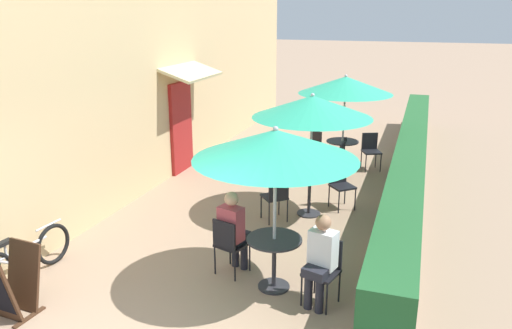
{
  "coord_description": "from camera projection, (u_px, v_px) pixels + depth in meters",
  "views": [
    {
      "loc": [
        2.92,
        -3.73,
        3.67
      ],
      "look_at": [
        0.15,
        4.4,
        1.0
      ],
      "focal_mm": 35.0,
      "sensor_mm": 36.0,
      "label": 1
    }
  ],
  "objects": [
    {
      "name": "patio_table_near",
      "position": [
        274.0,
        253.0,
        6.74
      ],
      "size": [
        0.75,
        0.75,
        0.74
      ],
      "color": "#28282D",
      "rests_on": "ground_plane"
    },
    {
      "name": "menu_board",
      "position": [
        11.0,
        283.0,
        6.16
      ],
      "size": [
        0.56,
        0.67,
        0.88
      ],
      "rotation": [
        0.0,
        0.0,
        -0.08
      ],
      "color": "#422819",
      "rests_on": "ground_plane"
    },
    {
      "name": "seated_patron_near_left",
      "position": [
        233.0,
        228.0,
        7.11
      ],
      "size": [
        0.42,
        0.47,
        1.25
      ],
      "rotation": [
        0.0,
        0.0,
        6.01
      ],
      "color": "#23232D",
      "rests_on": "ground_plane"
    },
    {
      "name": "cafe_chair_far_back",
      "position": [
        337.0,
        158.0,
        11.06
      ],
      "size": [
        0.44,
        0.44,
        0.87
      ],
      "rotation": [
        0.0,
        0.0,
        7.76
      ],
      "color": "black",
      "rests_on": "ground_plane"
    },
    {
      "name": "bicycle_leaning",
      "position": [
        25.0,
        258.0,
        7.01
      ],
      "size": [
        0.23,
        1.64,
        0.71
      ],
      "rotation": [
        0.0,
        0.0,
        -0.1
      ],
      "color": "black",
      "rests_on": "ground_plane"
    },
    {
      "name": "patio_table_mid",
      "position": [
        310.0,
        188.0,
        9.21
      ],
      "size": [
        0.75,
        0.75,
        0.74
      ],
      "color": "#28282D",
      "rests_on": "ground_plane"
    },
    {
      "name": "patio_umbrella_mid",
      "position": [
        312.0,
        107.0,
        8.76
      ],
      "size": [
        2.14,
        2.14,
        2.28
      ],
      "color": "#B7B7BC",
      "rests_on": "ground_plane"
    },
    {
      "name": "coffee_cup_far",
      "position": [
        345.0,
        139.0,
        11.63
      ],
      "size": [
        0.07,
        0.07,
        0.09
      ],
      "color": "#232328",
      "rests_on": "patio_table_far"
    },
    {
      "name": "cafe_chair_near_left",
      "position": [
        229.0,
        242.0,
        7.07
      ],
      "size": [
        0.49,
        0.49,
        0.87
      ],
      "rotation": [
        0.0,
        0.0,
        6.01
      ],
      "color": "black",
      "rests_on": "ground_plane"
    },
    {
      "name": "cafe_chair_far_left",
      "position": [
        371.0,
        148.0,
        11.86
      ],
      "size": [
        0.53,
        0.53,
        0.87
      ],
      "rotation": [
        0.0,
        0.0,
        3.57
      ],
      "color": "black",
      "rests_on": "ground_plane"
    },
    {
      "name": "cafe_chair_far_right",
      "position": [
        319.0,
        144.0,
        12.23
      ],
      "size": [
        0.56,
        0.56,
        0.87
      ],
      "rotation": [
        0.0,
        0.0,
        5.66
      ],
      "color": "black",
      "rests_on": "ground_plane"
    },
    {
      "name": "cafe_chair_mid_left",
      "position": [
        276.0,
        195.0,
        8.88
      ],
      "size": [
        0.56,
        0.56,
        0.87
      ],
      "rotation": [
        0.0,
        0.0,
        7.01
      ],
      "color": "black",
      "rests_on": "ground_plane"
    },
    {
      "name": "seated_patron_near_right",
      "position": [
        321.0,
        257.0,
        6.28
      ],
      "size": [
        0.42,
        0.47,
        1.25
      ],
      "rotation": [
        0.0,
        0.0,
        9.15
      ],
      "color": "#23232D",
      "rests_on": "ground_plane"
    },
    {
      "name": "patio_umbrella_near",
      "position": [
        275.0,
        145.0,
        6.29
      ],
      "size": [
        2.14,
        2.14,
        2.28
      ],
      "color": "#B7B7BC",
      "rests_on": "ground_plane"
    },
    {
      "name": "cafe_facade_wall",
      "position": [
        185.0,
        79.0,
        11.87
      ],
      "size": [
        0.98,
        14.33,
        4.2
      ],
      "color": "#D6B784",
      "rests_on": "ground_plane"
    },
    {
      "name": "patio_umbrella_far",
      "position": [
        346.0,
        85.0,
        11.27
      ],
      "size": [
        2.14,
        2.14,
        2.28
      ],
      "color": "#B7B7BC",
      "rests_on": "ground_plane"
    },
    {
      "name": "cafe_chair_mid_right",
      "position": [
        341.0,
        182.0,
        9.54
      ],
      "size": [
        0.56,
        0.56,
        0.87
      ],
      "rotation": [
        0.0,
        0.0,
        10.15
      ],
      "color": "black",
      "rests_on": "ground_plane"
    },
    {
      "name": "coffee_cup_mid",
      "position": [
        309.0,
        177.0,
        9.02
      ],
      "size": [
        0.07,
        0.07,
        0.09
      ],
      "color": "#B73D3D",
      "rests_on": "patio_table_mid"
    },
    {
      "name": "planter_hedge",
      "position": [
        410.0,
        162.0,
        10.74
      ],
      "size": [
        0.6,
        13.33,
        1.01
      ],
      "color": "gray",
      "rests_on": "ground_plane"
    },
    {
      "name": "cafe_chair_near_right",
      "position": [
        324.0,
        266.0,
        6.42
      ],
      "size": [
        0.49,
        0.49,
        0.87
      ],
      "rotation": [
        0.0,
        0.0,
        9.15
      ],
      "color": "black",
      "rests_on": "ground_plane"
    },
    {
      "name": "patio_table_far",
      "position": [
        342.0,
        150.0,
        11.71
      ],
      "size": [
        0.75,
        0.75,
        0.74
      ],
      "color": "#28282D",
      "rests_on": "ground_plane"
    }
  ]
}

